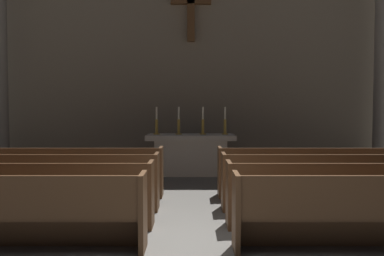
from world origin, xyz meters
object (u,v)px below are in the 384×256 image
(candlestick_inner_left, at_px, (180,126))
(candlestick_outer_right, at_px, (226,126))
(pew_right_row_3, at_px, (332,181))
(pew_right_row_4, at_px, (315,172))
(pew_left_row_3, at_px, (51,181))
(pew_left_row_4, at_px, (69,172))
(candlestick_inner_right, at_px, (204,126))
(pew_left_row_2, at_px, (28,194))
(candlestick_outer_left, at_px, (158,126))
(pew_right_row_2, at_px, (355,194))
(altar, at_px, (192,153))

(candlestick_inner_left, height_order, candlestick_outer_right, same)
(pew_right_row_3, distance_m, pew_right_row_4, 1.08)
(pew_left_row_3, xyz_separation_m, candlestick_outer_right, (3.20, 3.74, 0.75))
(pew_left_row_3, distance_m, pew_left_row_4, 1.08)
(candlestick_inner_right, xyz_separation_m, candlestick_outer_right, (0.55, 0.00, 0.00))
(pew_left_row_2, distance_m, candlestick_inner_left, 5.29)
(pew_right_row_4, relative_size, candlestick_outer_right, 5.31)
(candlestick_outer_left, height_order, candlestick_inner_left, same)
(candlestick_inner_right, bearing_deg, pew_left_row_3, -125.27)
(pew_right_row_4, relative_size, candlestick_inner_left, 5.31)
(candlestick_outer_left, bearing_deg, candlestick_outer_right, 0.00)
(pew_right_row_2, xyz_separation_m, candlestick_outer_left, (-3.20, 4.82, 0.75))
(pew_right_row_4, distance_m, candlestick_outer_left, 4.23)
(pew_left_row_3, distance_m, candlestick_inner_right, 4.64)
(pew_right_row_3, relative_size, candlestick_inner_right, 5.31)
(pew_right_row_2, relative_size, candlestick_outer_right, 5.31)
(pew_left_row_3, distance_m, candlestick_inner_left, 4.33)
(pew_right_row_4, distance_m, altar, 3.55)
(pew_left_row_4, relative_size, candlestick_inner_left, 5.31)
(altar, relative_size, candlestick_outer_right, 3.22)
(pew_left_row_2, relative_size, pew_right_row_3, 1.00)
(pew_right_row_4, relative_size, candlestick_outer_left, 5.31)
(pew_left_row_4, height_order, pew_right_row_3, same)
(candlestick_outer_left, relative_size, candlestick_inner_left, 1.00)
(pew_right_row_4, distance_m, candlestick_inner_right, 3.44)
(pew_left_row_3, bearing_deg, pew_right_row_3, 0.00)
(pew_left_row_2, relative_size, pew_left_row_3, 1.00)
(pew_left_row_3, distance_m, pew_right_row_4, 4.81)
(altar, height_order, candlestick_outer_right, candlestick_outer_right)
(pew_left_row_2, height_order, pew_left_row_3, same)
(pew_left_row_2, bearing_deg, pew_right_row_3, 12.93)
(pew_right_row_3, height_order, candlestick_outer_left, candlestick_outer_left)
(pew_left_row_2, height_order, candlestick_outer_right, candlestick_outer_right)
(altar, height_order, candlestick_inner_left, candlestick_inner_left)
(pew_right_row_3, bearing_deg, candlestick_inner_right, 118.67)
(candlestick_inner_left, bearing_deg, altar, -0.00)
(pew_left_row_4, relative_size, pew_right_row_2, 1.00)
(pew_left_row_2, relative_size, candlestick_inner_left, 5.31)
(altar, bearing_deg, pew_right_row_3, -57.91)
(pew_left_row_4, relative_size, candlestick_outer_right, 5.31)
(pew_left_row_4, bearing_deg, pew_left_row_2, -90.00)
(candlestick_outer_left, xyz_separation_m, candlestick_inner_left, (0.55, 0.00, 0.00))
(candlestick_outer_left, bearing_deg, pew_right_row_2, -56.45)
(candlestick_inner_right, distance_m, candlestick_outer_right, 0.55)
(pew_left_row_2, xyz_separation_m, candlestick_inner_right, (2.65, 4.82, 0.75))
(pew_left_row_3, height_order, candlestick_outer_left, candlestick_outer_left)
(pew_left_row_2, bearing_deg, altar, 64.04)
(candlestick_outer_left, bearing_deg, altar, -0.00)
(candlestick_outer_left, height_order, candlestick_inner_right, same)
(pew_right_row_2, distance_m, pew_right_row_4, 2.15)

